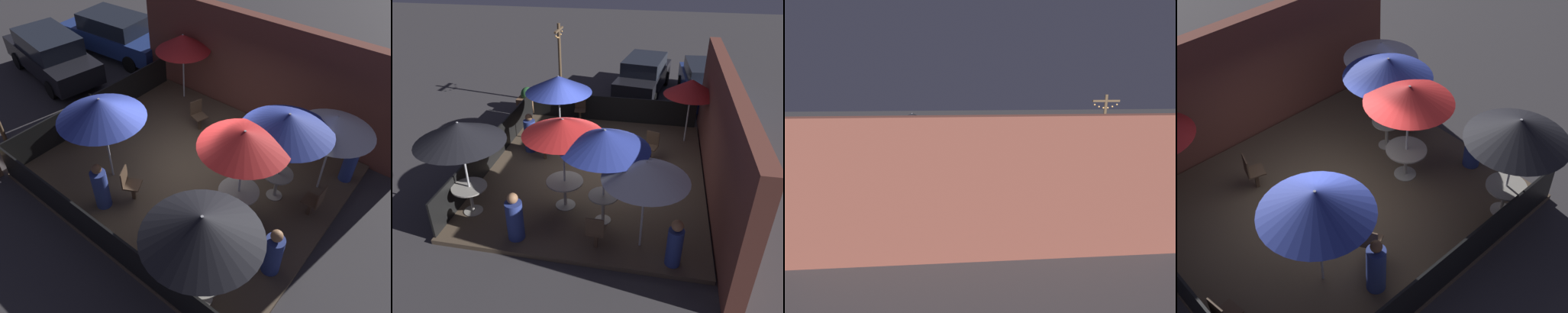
% 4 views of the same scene
% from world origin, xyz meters
% --- Properties ---
extents(ground_plane, '(60.00, 60.00, 0.00)m').
position_xyz_m(ground_plane, '(0.00, 0.00, 0.00)').
color(ground_plane, '#383538').
extents(patio_deck, '(7.39, 6.33, 0.12)m').
position_xyz_m(patio_deck, '(0.00, 0.00, 0.06)').
color(patio_deck, brown).
rests_on(patio_deck, ground_plane).
extents(building_wall, '(8.99, 0.36, 3.19)m').
position_xyz_m(building_wall, '(0.00, 3.40, 1.59)').
color(building_wall, brown).
rests_on(building_wall, ground_plane).
extents(fence_front, '(7.19, 0.05, 0.95)m').
position_xyz_m(fence_front, '(0.00, -3.12, 0.59)').
color(fence_front, black).
rests_on(fence_front, patio_deck).
extents(fence_side_left, '(0.05, 6.13, 0.95)m').
position_xyz_m(fence_side_left, '(-3.65, 0.00, 0.59)').
color(fence_side_left, black).
rests_on(fence_side_left, patio_deck).
extents(patio_umbrella_0, '(2.09, 2.09, 2.49)m').
position_xyz_m(patio_umbrella_0, '(2.49, -2.68, 2.36)').
color(patio_umbrella_0, '#B2B2B7').
rests_on(patio_umbrella_0, patio_deck).
extents(patio_umbrella_1, '(2.05, 2.05, 2.48)m').
position_xyz_m(patio_umbrella_1, '(2.22, 0.61, 2.36)').
color(patio_umbrella_1, '#B2B2B7').
rests_on(patio_umbrella_1, patio_deck).
extents(patio_umbrella_2, '(1.94, 1.94, 2.46)m').
position_xyz_m(patio_umbrella_2, '(1.81, -0.44, 2.37)').
color(patio_umbrella_2, '#B2B2B7').
rests_on(patio_umbrella_2, patio_deck).
extents(patio_umbrella_3, '(1.73, 1.73, 2.18)m').
position_xyz_m(patio_umbrella_3, '(-2.48, 2.68, 2.04)').
color(patio_umbrella_3, '#B2B2B7').
rests_on(patio_umbrella_3, patio_deck).
extents(patio_umbrella_4, '(1.83, 1.83, 2.20)m').
position_xyz_m(patio_umbrella_4, '(2.93, 1.56, 2.11)').
color(patio_umbrella_4, '#B2B2B7').
rests_on(patio_umbrella_4, patio_deck).
extents(patio_umbrella_5, '(2.10, 2.10, 2.36)m').
position_xyz_m(patio_umbrella_5, '(-1.46, -1.42, 2.22)').
color(patio_umbrella_5, '#B2B2B7').
rests_on(patio_umbrella_5, patio_deck).
extents(dining_table_0, '(0.86, 0.86, 0.76)m').
position_xyz_m(dining_table_0, '(2.49, -2.68, 0.72)').
color(dining_table_0, '#9E998E').
rests_on(dining_table_0, patio_deck).
extents(dining_table_1, '(0.72, 0.72, 0.76)m').
position_xyz_m(dining_table_1, '(2.22, 0.61, 0.71)').
color(dining_table_1, '#9E998E').
rests_on(dining_table_1, patio_deck).
extents(dining_table_2, '(0.94, 0.94, 0.76)m').
position_xyz_m(dining_table_2, '(1.81, -0.44, 0.73)').
color(dining_table_2, '#9E998E').
rests_on(dining_table_2, patio_deck).
extents(patio_chair_0, '(0.50, 0.50, 0.92)m').
position_xyz_m(patio_chair_0, '(-1.00, 1.59, 0.62)').
color(patio_chair_0, '#4C3828').
rests_on(patio_chair_0, patio_deck).
extents(patio_chair_1, '(0.54, 0.54, 0.93)m').
position_xyz_m(patio_chair_1, '(-0.48, -1.68, 0.63)').
color(patio_chair_1, '#4C3828').
rests_on(patio_chair_1, patio_deck).
extents(patio_chair_2, '(0.45, 0.45, 0.93)m').
position_xyz_m(patio_chair_2, '(-3.38, -1.15, 0.63)').
color(patio_chair_2, '#4C3828').
rests_on(patio_chair_2, patio_deck).
extents(patio_chair_3, '(0.40, 0.40, 0.93)m').
position_xyz_m(patio_chair_3, '(3.22, 0.60, 0.63)').
color(patio_chair_3, '#4C3828').
rests_on(patio_chair_3, patio_deck).
extents(patron_0, '(0.45, 0.45, 1.15)m').
position_xyz_m(patron_0, '(3.35, 2.29, 0.65)').
color(patron_0, navy).
rests_on(patron_0, patio_deck).
extents(patron_1, '(0.53, 0.53, 1.23)m').
position_xyz_m(patron_1, '(3.20, -1.26, 0.67)').
color(patron_1, navy).
rests_on(patron_1, patio_deck).
extents(patron_2, '(0.52, 0.52, 1.29)m').
position_xyz_m(patron_2, '(-0.84, -2.25, 0.70)').
color(patron_2, navy).
rests_on(patron_2, patio_deck).
extents(planter_box, '(0.93, 0.65, 0.97)m').
position_xyz_m(planter_box, '(-4.30, -3.54, 0.42)').
color(planter_box, brown).
rests_on(planter_box, ground_plane).
extents(light_post, '(1.10, 0.12, 3.31)m').
position_xyz_m(light_post, '(-5.20, -2.37, 1.87)').
color(light_post, brown).
rests_on(light_post, ground_plane).
extents(parked_car_0, '(4.69, 2.39, 1.62)m').
position_xyz_m(parked_car_0, '(-7.26, 0.94, 0.85)').
color(parked_car_0, black).
rests_on(parked_car_0, ground_plane).
extents(parked_car_1, '(4.71, 2.06, 1.62)m').
position_xyz_m(parked_car_1, '(-6.74, 3.54, 0.85)').
color(parked_car_1, navy).
rests_on(parked_car_1, ground_plane).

